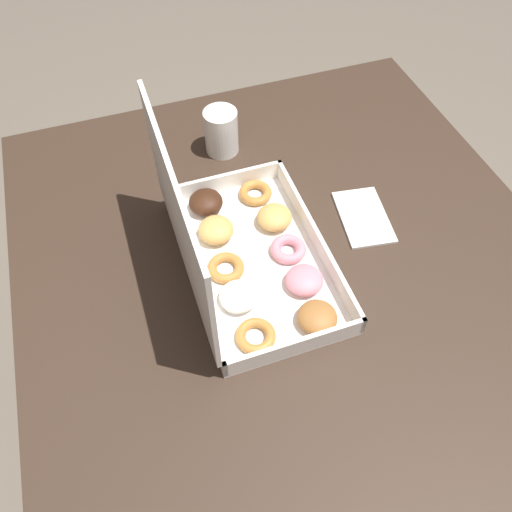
# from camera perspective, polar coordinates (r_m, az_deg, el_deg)

# --- Properties ---
(ground_plane) EXTENTS (8.00, 8.00, 0.00)m
(ground_plane) POSITION_cam_1_polar(r_m,az_deg,el_deg) (1.63, 2.77, -17.02)
(ground_plane) COLOR #6B6054
(dining_table) EXTENTS (1.16, 1.03, 0.75)m
(dining_table) POSITION_cam_1_polar(r_m,az_deg,el_deg) (1.03, 4.20, -4.52)
(dining_table) COLOR #38281E
(dining_table) RESTS_ON ground_plane
(donut_box) EXTENTS (0.41, 0.26, 0.30)m
(donut_box) POSITION_cam_1_polar(r_m,az_deg,el_deg) (0.91, -1.95, 0.95)
(donut_box) COLOR white
(donut_box) RESTS_ON dining_table
(coffee_mug) EXTENTS (0.08, 0.08, 0.10)m
(coffee_mug) POSITION_cam_1_polar(r_m,az_deg,el_deg) (1.15, -4.00, 14.06)
(coffee_mug) COLOR white
(coffee_mug) RESTS_ON dining_table
(paper_napkin) EXTENTS (0.16, 0.12, 0.01)m
(paper_napkin) POSITION_cam_1_polar(r_m,az_deg,el_deg) (1.05, 12.19, 4.39)
(paper_napkin) COLOR white
(paper_napkin) RESTS_ON dining_table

